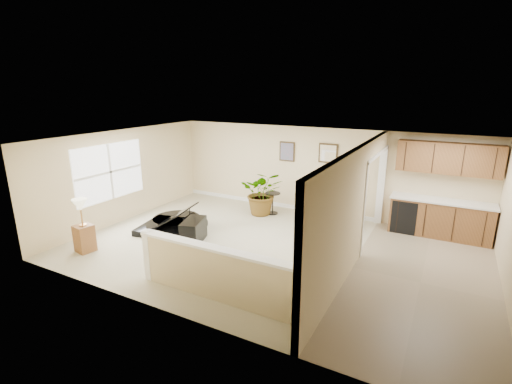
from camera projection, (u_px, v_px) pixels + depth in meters
The scene contains 19 objects.
floor at pixel (272, 250), 8.47m from camera, with size 9.00×9.00×0.00m, color beige.
back_wall at pixel (317, 171), 10.68m from camera, with size 9.00×0.04×2.50m, color beige.
front_wall at pixel (186, 248), 5.59m from camera, with size 9.00×0.04×2.50m, color beige.
left_wall at pixel (125, 175), 10.17m from camera, with size 0.04×6.00×2.50m, color beige.
ceiling at pixel (273, 141), 7.79m from camera, with size 9.00×6.00×0.04m, color silver.
kitchen_vinyl at pixel (421, 283), 7.04m from camera, with size 2.70×6.00×0.01m, color gray.
interior_partition at pixel (357, 208), 7.54m from camera, with size 0.18×5.99×2.50m.
pony_half_wall at pixel (217, 273), 6.35m from camera, with size 3.42×0.22×1.00m.
left_window at pixel (110, 172), 9.69m from camera, with size 0.05×2.15×1.45m, color white.
wall_art_left at pixel (287, 152), 10.95m from camera, with size 0.48×0.04×0.58m.
wall_mirror at pixel (328, 153), 10.37m from camera, with size 0.55×0.04×0.55m.
kitchen_cabinets at pixel (437, 202), 9.11m from camera, with size 2.36×0.65×2.33m.
piano at pixel (172, 207), 9.58m from camera, with size 1.94×1.97×1.41m.
piano_bench at pixel (194, 231), 8.86m from camera, with size 0.41×0.81×0.54m, color black.
loveseat at pixel (327, 214), 9.99m from camera, with size 1.40×0.89×0.76m.
accent_table at pixel (273, 200), 10.79m from camera, with size 0.44×0.44×0.64m.
palm_plant at pixel (263, 193), 10.69m from camera, with size 1.47×1.39×1.31m.
small_plant at pixel (347, 220), 9.67m from camera, with size 0.42×0.42×0.60m.
lamp_stand at pixel (83, 230), 8.27m from camera, with size 0.42×0.42×1.23m.
Camera 1 is at (3.36, -7.04, 3.59)m, focal length 26.00 mm.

